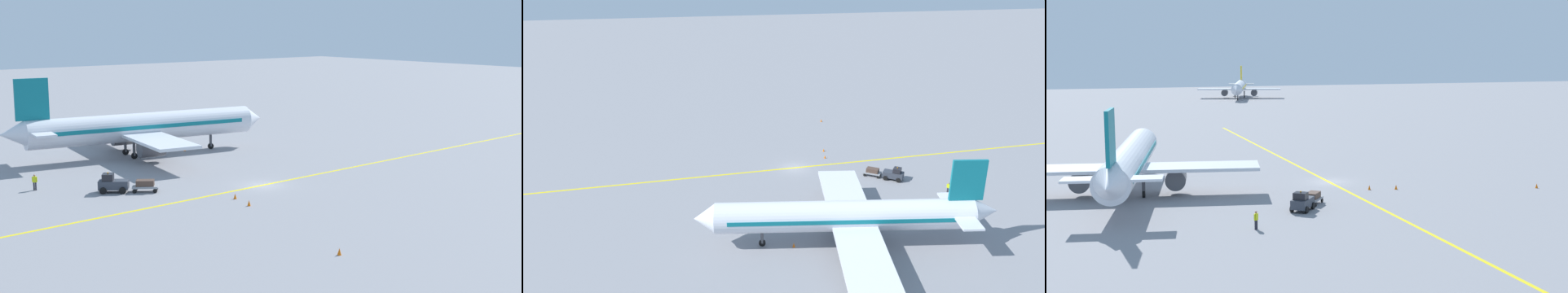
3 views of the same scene
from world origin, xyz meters
TOP-DOWN VIEW (x-y plane):
  - ground_plane at (0.00, 0.00)m, footprint 400.00×400.00m
  - apron_yellow_centreline at (0.00, 0.00)m, footprint 5.84×119.89m
  - airplane_at_gate at (-23.17, -1.37)m, footprint 28.46×35.48m
  - baggage_tug_dark at (-7.18, -13.85)m, footprint 2.96×3.31m
  - baggage_cart_trailing at (-5.27, -11.16)m, footprint 2.65×2.93m
  - ground_crew_worker at (-13.07, -19.69)m, footprint 0.45×0.43m
  - traffic_cone_near_nose at (-22.60, 4.95)m, footprint 0.32×0.32m
  - traffic_cone_mid_apron at (21.70, -10.20)m, footprint 0.32×0.32m
  - traffic_cone_by_wingtip at (5.94, -6.44)m, footprint 0.32×0.32m
  - traffic_cone_far_edge at (2.95, -5.83)m, footprint 0.32×0.32m

SIDE VIEW (x-z plane):
  - ground_plane at x=0.00m, z-range 0.00..0.00m
  - apron_yellow_centreline at x=0.00m, z-range 0.00..0.01m
  - traffic_cone_near_nose at x=-22.60m, z-range 0.00..0.55m
  - traffic_cone_mid_apron at x=21.70m, z-range 0.00..0.55m
  - traffic_cone_by_wingtip at x=5.94m, z-range 0.00..0.55m
  - traffic_cone_far_edge at x=2.95m, z-range 0.00..0.55m
  - baggage_cart_trailing at x=-5.27m, z-range 0.14..1.38m
  - baggage_tug_dark at x=-7.18m, z-range -0.15..1.96m
  - ground_crew_worker at x=-13.07m, z-range 0.07..1.75m
  - airplane_at_gate at x=-23.17m, z-range -1.59..9.01m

